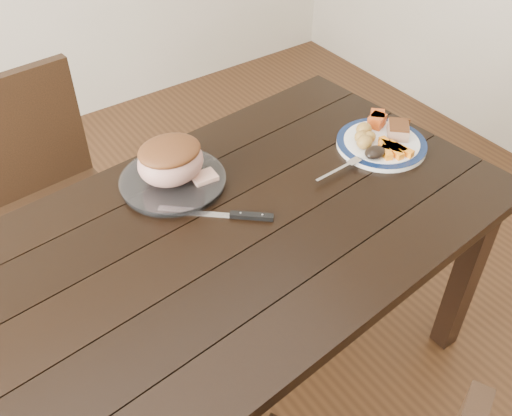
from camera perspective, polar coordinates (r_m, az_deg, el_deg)
ground at (r=2.12m, az=-2.17°, el=-17.07°), size 4.00×4.00×0.00m
dining_table at (r=1.60m, az=-2.76°, el=-4.57°), size 1.68×1.05×0.75m
chair_far at (r=2.14m, az=-19.99°, el=1.65°), size 0.46×0.46×0.93m
dinner_plate at (r=1.87m, az=12.41°, el=6.25°), size 0.29×0.29×0.02m
plate_rim at (r=1.87m, az=12.45°, el=6.47°), size 0.29×0.29×0.02m
serving_platter at (r=1.69m, az=-8.29°, el=2.62°), size 0.30×0.30×0.02m
pork_slice at (r=1.89m, az=14.02°, el=7.53°), size 0.10×0.10×0.04m
roasted_potatoes at (r=1.84m, az=10.79°, el=7.09°), size 0.10×0.10×0.04m
carrot_batons at (r=1.82m, az=13.51°, el=5.77°), size 0.09×0.12×0.02m
pumpkin_wedges at (r=1.93m, az=12.02°, el=8.67°), size 0.08×0.08×0.04m
dark_mushroom at (r=1.78m, az=11.81°, el=5.47°), size 0.07×0.05×0.03m
fork at (r=1.73m, az=8.56°, el=3.96°), size 0.18×0.03×0.00m
roast_joint at (r=1.65m, az=-8.53°, el=4.57°), size 0.19×0.17×0.13m
cut_slice at (r=1.67m, az=-5.19°, el=3.06°), size 0.08×0.06×0.02m
carving_knife at (r=1.57m, az=-1.89°, el=-0.74°), size 0.25×0.23×0.01m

